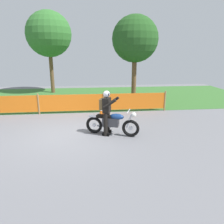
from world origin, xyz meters
name	(u,v)px	position (x,y,z in m)	size (l,w,h in m)	color
ground	(67,135)	(0.00, 0.00, -0.01)	(24.00, 24.00, 0.02)	slate
grass_verge	(76,97)	(0.00, 6.85, 0.01)	(24.00, 7.80, 0.01)	#386B2D
barrier_fence	(72,103)	(0.00, 2.95, 0.54)	(9.86, 0.08, 1.05)	#997547
tree_leftmost	(49,34)	(-1.85, 8.87, 4.23)	(3.23, 3.23, 5.86)	brown
tree_near_left	(135,39)	(3.63, 5.06, 3.72)	(2.69, 2.69, 5.09)	brown
motorcycle_lead	(112,123)	(1.74, -0.20, 0.48)	(1.98, 0.94, 0.98)	black
rider_lead	(106,110)	(1.53, -0.12, 0.95)	(0.77, 0.68, 1.69)	black
traffic_cone	(102,111)	(1.48, 2.31, 0.26)	(0.32, 0.32, 0.53)	black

